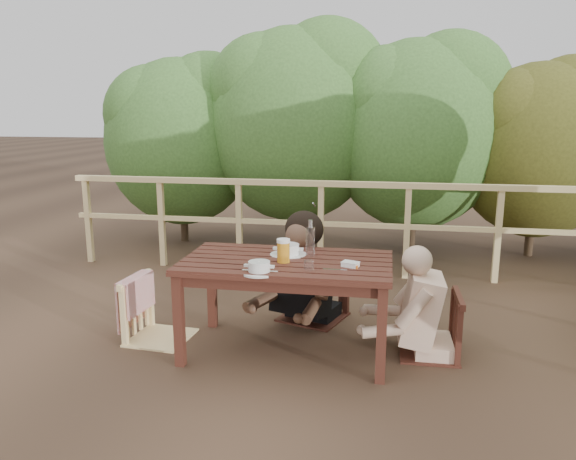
% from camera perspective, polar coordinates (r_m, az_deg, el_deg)
% --- Properties ---
extents(ground, '(60.00, 60.00, 0.00)m').
position_cam_1_polar(ground, '(4.13, -0.13, -12.44)').
color(ground, '#503827').
rests_on(ground, ground).
extents(table, '(1.47, 0.83, 0.68)m').
position_cam_1_polar(table, '(4.00, -0.13, -8.01)').
color(table, '#3A1B13').
rests_on(table, ground).
extents(chair_left, '(0.49, 0.49, 0.91)m').
position_cam_1_polar(chair_left, '(4.29, -13.35, -5.30)').
color(chair_left, '#E9C986').
rests_on(chair_left, ground).
extents(chair_far, '(0.63, 0.63, 0.99)m').
position_cam_1_polar(chair_far, '(4.59, 2.67, -3.28)').
color(chair_far, '#3A1B13').
rests_on(chair_far, ground).
extents(chair_right, '(0.44, 0.44, 0.87)m').
position_cam_1_polar(chair_right, '(4.06, 14.69, -6.73)').
color(chair_right, '#3A1B13').
rests_on(chair_right, ground).
extents(woman, '(0.78, 0.87, 1.44)m').
position_cam_1_polar(woman, '(4.55, 2.73, -0.50)').
color(woman, black).
rests_on(woman, ground).
extents(diner_right, '(0.66, 0.54, 1.32)m').
position_cam_1_polar(diner_right, '(3.99, 15.29, -3.68)').
color(diner_right, beige).
rests_on(diner_right, ground).
extents(railing, '(5.60, 0.10, 1.01)m').
position_cam_1_polar(railing, '(5.86, 3.43, 0.23)').
color(railing, '#E9C986').
rests_on(railing, ground).
extents(hedge_row, '(6.60, 1.60, 3.80)m').
position_cam_1_polar(hedge_row, '(6.89, 8.23, 13.61)').
color(hedge_row, '#375D26').
rests_on(hedge_row, ground).
extents(soup_near, '(0.24, 0.24, 0.08)m').
position_cam_1_polar(soup_near, '(3.61, -3.01, -3.90)').
color(soup_near, silver).
rests_on(soup_near, table).
extents(soup_far, '(0.27, 0.27, 0.09)m').
position_cam_1_polar(soup_far, '(4.03, 0.02, -2.09)').
color(soup_far, white).
rests_on(soup_far, table).
extents(beer_glass, '(0.09, 0.09, 0.18)m').
position_cam_1_polar(beer_glass, '(3.81, -0.48, -2.25)').
color(beer_glass, orange).
rests_on(beer_glass, table).
extents(bottle, '(0.07, 0.07, 0.28)m').
position_cam_1_polar(bottle, '(3.96, 2.34, -0.94)').
color(bottle, silver).
rests_on(bottle, table).
extents(tumbler, '(0.07, 0.07, 0.08)m').
position_cam_1_polar(tumbler, '(3.64, 2.17, -3.77)').
color(tumbler, silver).
rests_on(tumbler, table).
extents(butter_tub, '(0.13, 0.11, 0.05)m').
position_cam_1_polar(butter_tub, '(3.74, 6.49, -3.65)').
color(butter_tub, white).
rests_on(butter_tub, table).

